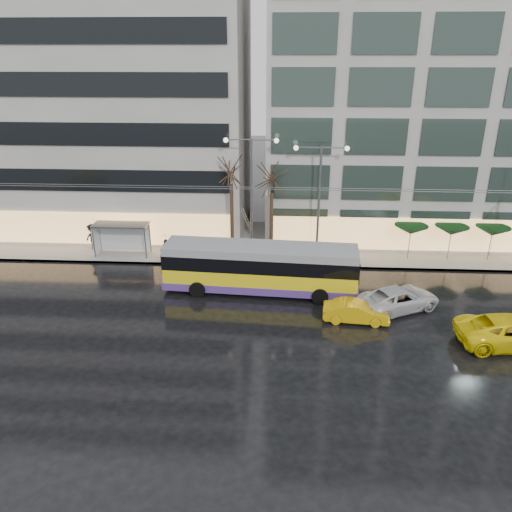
{
  "coord_description": "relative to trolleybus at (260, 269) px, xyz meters",
  "views": [
    {
      "loc": [
        4.38,
        -24.91,
        14.97
      ],
      "look_at": [
        2.68,
        5.0,
        2.53
      ],
      "focal_mm": 35.0,
      "sensor_mm": 36.0,
      "label": 1
    }
  ],
  "objects": [
    {
      "name": "parasol_a",
      "position": [
        11.04,
        6.01,
        0.86
      ],
      "size": [
        2.5,
        2.5,
        2.65
      ],
      "color": "#595B60",
      "rests_on": "sidewalk"
    },
    {
      "name": "pedestrian_b",
      "position": [
        -6.2,
        7.27,
        -0.55
      ],
      "size": [
        0.95,
        0.79,
        1.77
      ],
      "color": "black",
      "rests_on": "sidewalk"
    },
    {
      "name": "pedestrian_c",
      "position": [
        -13.65,
        6.55,
        -0.3
      ],
      "size": [
        1.32,
        0.91,
        2.11
      ],
      "color": "black",
      "rests_on": "sidewalk"
    },
    {
      "name": "tree_b",
      "position": [
        0.54,
        6.21,
        4.81
      ],
      "size": [
        3.2,
        3.2,
        7.7
      ],
      "color": "black",
      "rests_on": "sidewalk"
    },
    {
      "name": "building_left",
      "position": [
        -18.96,
        14.01,
        9.56
      ],
      "size": [
        34.0,
        14.0,
        22.0
      ],
      "primitive_type": "cube",
      "color": "#9C9995",
      "rests_on": "sidewalk"
    },
    {
      "name": "ground",
      "position": [
        -2.96,
        -4.99,
        -1.59
      ],
      "size": [
        140.0,
        140.0,
        0.0
      ],
      "primitive_type": "plane",
      "color": "black",
      "rests_on": "ground"
    },
    {
      "name": "tree_a",
      "position": [
        -2.46,
        6.01,
        5.5
      ],
      "size": [
        3.2,
        3.2,
        8.4
      ],
      "color": "black",
      "rests_on": "sidewalk"
    },
    {
      "name": "sidewalk",
      "position": [
        -0.96,
        9.01,
        -1.51
      ],
      "size": [
        80.0,
        10.0,
        0.15
      ],
      "primitive_type": "cube",
      "color": "gray",
      "rests_on": "ground"
    },
    {
      "name": "building_right",
      "position": [
        16.04,
        14.01,
        11.06
      ],
      "size": [
        32.0,
        14.0,
        25.0
      ],
      "primitive_type": "cube",
      "color": "#9C9995",
      "rests_on": "sidewalk"
    },
    {
      "name": "parasol_b",
      "position": [
        14.04,
        6.01,
        0.86
      ],
      "size": [
        2.5,
        2.5,
        2.65
      ],
      "color": "#595B60",
      "rests_on": "sidewalk"
    },
    {
      "name": "parasol_c",
      "position": [
        17.04,
        6.01,
        0.86
      ],
      "size": [
        2.5,
        2.5,
        2.65
      ],
      "color": "#595B60",
      "rests_on": "sidewalk"
    },
    {
      "name": "taxi_b",
      "position": [
        5.85,
        -3.66,
        -0.95
      ],
      "size": [
        3.97,
        1.65,
        1.28
      ],
      "primitive_type": "imported",
      "rotation": [
        0.0,
        0.0,
        1.49
      ],
      "color": "yellow",
      "rests_on": "ground"
    },
    {
      "name": "street_lamp_far",
      "position": [
        4.04,
        5.81,
        4.13
      ],
      "size": [
        3.96,
        0.36,
        8.53
      ],
      "color": "#595B60",
      "rests_on": "sidewalk"
    },
    {
      "name": "sedan_silver",
      "position": [
        8.69,
        -2.0,
        -0.87
      ],
      "size": [
        5.71,
        4.43,
        1.44
      ],
      "primitive_type": "imported",
      "rotation": [
        0.0,
        0.0,
        2.03
      ],
      "color": "silver",
      "rests_on": "ground"
    },
    {
      "name": "kerb",
      "position": [
        -0.96,
        4.06,
        -1.51
      ],
      "size": [
        80.0,
        0.1,
        0.15
      ],
      "primitive_type": "cube",
      "color": "slate",
      "rests_on": "ground"
    },
    {
      "name": "catenary",
      "position": [
        -1.96,
        2.95,
        2.67
      ],
      "size": [
        42.24,
        5.12,
        7.0
      ],
      "color": "#595B60",
      "rests_on": "ground"
    },
    {
      "name": "bus_shelter",
      "position": [
        -11.35,
        5.7,
        0.37
      ],
      "size": [
        4.2,
        1.6,
        2.51
      ],
      "color": "#595B60",
      "rests_on": "sidewalk"
    },
    {
      "name": "trolleybus",
      "position": [
        0.0,
        0.0,
        0.0
      ],
      "size": [
        12.79,
        5.32,
        5.86
      ],
      "color": "yellow",
      "rests_on": "ground"
    },
    {
      "name": "street_lamp_near",
      "position": [
        -0.96,
        5.81,
        4.4
      ],
      "size": [
        3.96,
        0.36,
        9.03
      ],
      "color": "#595B60",
      "rests_on": "sidewalk"
    },
    {
      "name": "pedestrian_a",
      "position": [
        -7.28,
        4.41,
        -0.01
      ],
      "size": [
        1.2,
        1.21,
        2.19
      ],
      "color": "black",
      "rests_on": "sidewalk"
    }
  ]
}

